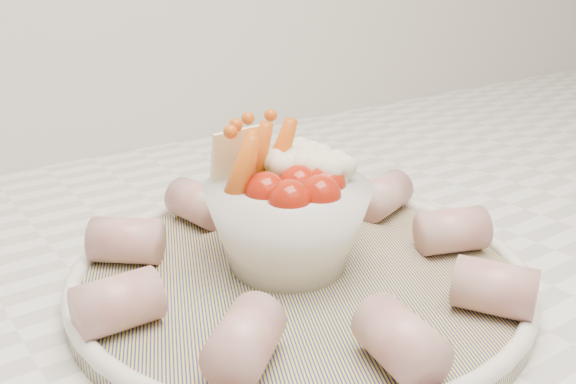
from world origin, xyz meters
TOP-DOWN VIEW (x-y plane):
  - serving_platter at (-0.04, 1.35)m, footprint 0.44×0.44m
  - veggie_bowl at (-0.04, 1.36)m, footprint 0.12×0.12m
  - cured_meat_rolls at (-0.04, 1.35)m, footprint 0.32×0.30m

SIDE VIEW (x-z plane):
  - serving_platter at x=-0.04m, z-range 0.92..0.94m
  - cured_meat_rolls at x=-0.04m, z-range 0.94..0.97m
  - veggie_bowl at x=-0.04m, z-range 0.92..1.03m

